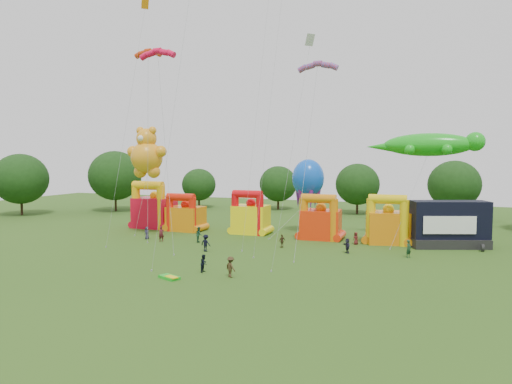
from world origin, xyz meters
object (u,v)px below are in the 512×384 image
(octopus_kite, at_px, (299,199))
(spectator_4, at_px, (282,241))
(bouncy_castle_0, at_px, (153,210))
(spectator_0, at_px, (147,233))
(stage_trailer, at_px, (449,225))
(bouncy_castle_2, at_px, (250,217))
(teddy_bear_kite, at_px, (146,161))
(gecko_kite, at_px, (415,184))

(octopus_kite, xyz_separation_m, spectator_4, (0.72, -10.13, -4.09))
(bouncy_castle_0, height_order, spectator_0, bouncy_castle_0)
(stage_trailer, relative_size, octopus_kite, 0.90)
(bouncy_castle_2, distance_m, spectator_4, 10.96)
(octopus_kite, bearing_deg, stage_trailer, -7.89)
(teddy_bear_kite, bearing_deg, gecko_kite, 12.10)
(octopus_kite, bearing_deg, spectator_4, -85.92)
(spectator_0, relative_size, spectator_4, 1.04)
(bouncy_castle_2, distance_m, spectator_0, 14.33)
(bouncy_castle_0, xyz_separation_m, stage_trailer, (41.68, -0.52, -0.02))
(stage_trailer, relative_size, gecko_kite, 0.65)
(bouncy_castle_0, relative_size, gecko_kite, 0.49)
(gecko_kite, relative_size, spectator_0, 8.84)
(teddy_bear_kite, height_order, gecko_kite, teddy_bear_kite)
(bouncy_castle_2, height_order, teddy_bear_kite, teddy_bear_kite)
(stage_trailer, bearing_deg, gecko_kite, 160.77)
(stage_trailer, xyz_separation_m, teddy_bear_kite, (-38.40, -5.99, 7.60))
(bouncy_castle_0, bearing_deg, gecko_kite, 1.32)
(bouncy_castle_0, bearing_deg, spectator_4, -19.03)
(bouncy_castle_0, height_order, octopus_kite, octopus_kite)
(stage_trailer, distance_m, gecko_kite, 6.37)
(octopus_kite, distance_m, spectator_0, 21.15)
(spectator_0, xyz_separation_m, spectator_4, (18.30, 0.92, -0.03))
(bouncy_castle_0, relative_size, teddy_bear_kite, 0.48)
(bouncy_castle_2, xyz_separation_m, teddy_bear_kite, (-12.62, -6.59, 7.93))
(bouncy_castle_2, xyz_separation_m, stage_trailer, (25.78, -0.61, 0.33))
(spectator_0, bearing_deg, octopus_kite, 54.70)
(stage_trailer, height_order, octopus_kite, octopus_kite)
(bouncy_castle_0, height_order, teddy_bear_kite, teddy_bear_kite)
(gecko_kite, distance_m, spectator_4, 18.29)
(bouncy_castle_2, bearing_deg, octopus_kite, 17.54)
(octopus_kite, bearing_deg, teddy_bear_kite, -155.67)
(octopus_kite, distance_m, spectator_4, 10.95)
(bouncy_castle_0, distance_m, stage_trailer, 41.68)
(stage_trailer, distance_m, octopus_kite, 19.56)
(teddy_bear_kite, relative_size, spectator_4, 9.50)
(spectator_4, bearing_deg, octopus_kite, -138.19)
(bouncy_castle_2, relative_size, stage_trailer, 0.66)
(bouncy_castle_2, distance_m, octopus_kite, 7.29)
(bouncy_castle_0, bearing_deg, bouncy_castle_2, 0.31)
(stage_trailer, height_order, spectator_4, stage_trailer)
(stage_trailer, bearing_deg, bouncy_castle_2, 178.65)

